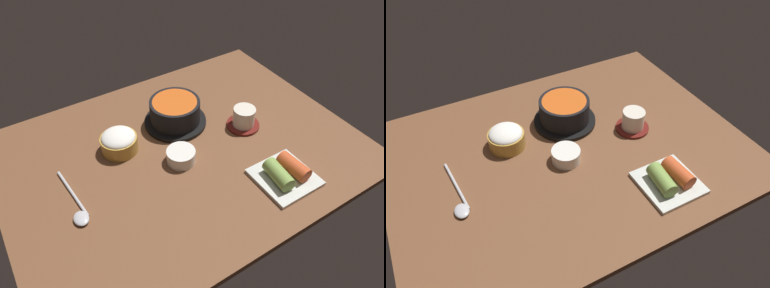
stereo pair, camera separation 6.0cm
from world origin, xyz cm
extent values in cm
cube|color=brown|center=(0.00, 0.00, 1.00)|extent=(100.00, 76.00, 2.00)
cylinder|color=black|center=(4.58, 11.75, 2.60)|extent=(19.16, 19.16, 1.19)
cylinder|color=black|center=(4.58, 11.75, 6.69)|extent=(15.32, 15.32, 6.99)
cylinder|color=#D15619|center=(4.58, 11.75, 9.89)|extent=(13.48, 13.48, 0.60)
cylinder|color=#B78C38|center=(-14.97, 9.81, 4.32)|extent=(10.50, 10.50, 4.65)
ellipsoid|color=white|center=(-14.97, 9.81, 6.65)|extent=(9.66, 9.66, 3.67)
cylinder|color=maroon|center=(21.43, -0.76, 2.40)|extent=(10.10, 10.10, 0.80)
cylinder|color=silver|center=(21.43, -0.76, 5.67)|extent=(6.72, 6.72, 5.74)
cylinder|color=#C6D18C|center=(21.43, -0.76, 8.24)|extent=(5.71, 5.71, 0.40)
cylinder|color=white|center=(-2.55, -3.49, 3.89)|extent=(8.07, 8.07, 3.78)
cylinder|color=#B73323|center=(-2.55, -3.49, 5.48)|extent=(6.61, 6.61, 0.50)
cube|color=silver|center=(17.24, -23.81, 2.50)|extent=(14.99, 14.99, 1.00)
cylinder|color=#7A9E47|center=(14.62, -23.81, 5.09)|extent=(5.15, 9.40, 4.18)
cylinder|color=#C64C23|center=(19.87, -23.81, 5.09)|extent=(4.73, 9.23, 4.18)
cylinder|color=#B7B7BC|center=(-32.12, 1.21, 2.40)|extent=(2.44, 17.92, 0.80)
ellipsoid|color=#B7B7BC|center=(-32.94, -7.71, 2.72)|extent=(3.60, 4.68, 1.26)
camera|label=1|loc=(-38.28, -65.38, 75.15)|focal=34.22mm
camera|label=2|loc=(-33.10, -68.39, 75.15)|focal=34.22mm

